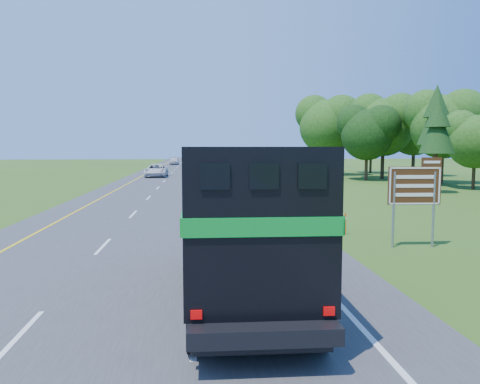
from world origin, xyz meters
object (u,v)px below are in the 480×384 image
(far_car, at_px, (174,161))
(exit_sign, at_px, (415,189))
(horse_truck, at_px, (244,219))
(white_suv, at_px, (156,170))

(far_car, relative_size, exit_sign, 1.34)
(horse_truck, relative_size, exit_sign, 2.51)
(far_car, bearing_deg, white_suv, -89.10)
(exit_sign, bearing_deg, horse_truck, -138.47)
(white_suv, relative_size, exit_sign, 1.71)
(white_suv, xyz_separation_m, far_car, (0.37, 43.05, -0.03))
(white_suv, height_order, far_car, white_suv)
(horse_truck, height_order, far_car, horse_truck)
(horse_truck, distance_m, white_suv, 51.79)
(horse_truck, relative_size, white_suv, 1.47)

